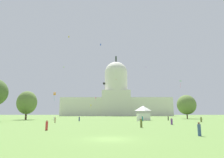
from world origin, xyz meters
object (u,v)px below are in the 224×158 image
person_olive_near_tree_east (201,120)px  kite_white_low (148,108)px  tree_west_mid (27,103)px  kite_pink_low (96,98)px  person_black_back_center (168,118)px  kite_lime_high (64,67)px  person_denim_front_center (199,130)px  kite_violet_mid (145,68)px  kite_gold_high (69,37)px  kite_yellow_low (91,105)px  person_purple_near_tent (172,122)px  person_white_front_left (54,118)px  person_navy_mid_right (79,119)px  kite_black_low (104,83)px  kite_green_low (180,82)px  tree_east_near (186,105)px  person_tan_aisle_center (55,120)px  person_olive_edge_west (141,123)px  event_tent (143,113)px  person_red_deep_crowd (47,126)px  kite_orange_low (55,94)px  capitol_building (116,98)px  person_teal_near_tree_west (142,119)px  kite_blue_high (101,45)px  kite_red_high (116,80)px  person_white_mid_left (137,119)px

person_olive_near_tree_east → kite_white_low: bearing=128.0°
tree_west_mid → kite_pink_low: kite_pink_low is taller
person_black_back_center → kite_lime_high: bearing=-103.7°
person_denim_front_center → kite_violet_mid: (11.35, 107.42, 32.99)m
kite_gold_high → kite_yellow_low: (12.11, 37.23, -46.73)m
kite_white_low → kite_lime_high: size_ratio=1.41×
person_purple_near_tent → person_white_front_left: bearing=27.0°
tree_west_mid → person_denim_front_center: (47.22, -59.86, -6.46)m
person_purple_near_tent → kite_gold_high: 110.02m
person_navy_mid_right → person_purple_near_tent: 32.85m
kite_black_low → kite_green_low: (28.70, -21.72, -2.84)m
tree_east_near → person_tan_aisle_center: (-53.27, -44.27, -6.25)m
person_olive_edge_west → kite_pink_low: size_ratio=0.58×
person_black_back_center → kite_green_low: size_ratio=0.68×
person_white_front_left → kite_pink_low: (8.15, 83.07, 14.77)m
event_tent → tree_east_near: bearing=39.6°
person_red_deep_crowd → person_black_back_center: person_black_back_center is taller
kite_yellow_low → person_olive_edge_west: bearing=172.7°
kite_violet_mid → kite_white_low: bearing=-129.8°
event_tent → kite_orange_low: 46.29m
capitol_building → kite_pink_low: (-17.47, -57.73, -4.85)m
kite_pink_low → event_tent: bearing=-162.7°
person_teal_near_tree_west → kite_orange_low: size_ratio=0.43×
kite_gold_high → kite_lime_high: kite_gold_high is taller
kite_blue_high → person_denim_front_center: bearing=-165.8°
kite_pink_low → tree_west_mid: bearing=164.0°
person_olive_edge_west → person_denim_front_center: bearing=52.3°
person_black_back_center → person_denim_front_center: bearing=21.7°
person_tan_aisle_center → person_denim_front_center: person_denim_front_center is taller
person_white_front_left → kite_gold_high: size_ratio=1.17×
tree_west_mid → kite_red_high: bearing=69.9°
tree_east_near → person_white_front_left: bearing=-160.0°
person_black_back_center → person_olive_edge_west: person_olive_edge_west is taller
capitol_building → person_navy_mid_right: size_ratio=75.81×
tree_west_mid → person_purple_near_tent: (50.77, -36.58, -6.47)m
kite_pink_low → kite_blue_high: kite_blue_high is taller
kite_gold_high → kite_green_low: bearing=151.6°
person_tan_aisle_center → kite_black_low: 41.34m
kite_lime_high → person_navy_mid_right: bearing=30.3°
kite_green_low → person_purple_near_tent: bearing=-40.1°
kite_white_low → person_black_back_center: bearing=-12.6°
person_white_front_left → kite_white_low: (56.14, 113.15, 7.53)m
event_tent → person_black_back_center: size_ratio=3.31×
person_white_mid_left → kite_green_low: kite_green_low is taller
kite_gold_high → kite_lime_high: size_ratio=0.97×
person_olive_edge_west → kite_green_low: size_ratio=0.70×
tree_east_near → kite_yellow_low: tree_east_near is taller
person_white_front_left → person_red_deep_crowd: 49.11m
kite_gold_high → kite_yellow_low: bearing=-89.6°
person_olive_near_tree_east → person_purple_near_tent: person_olive_near_tree_east is taller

